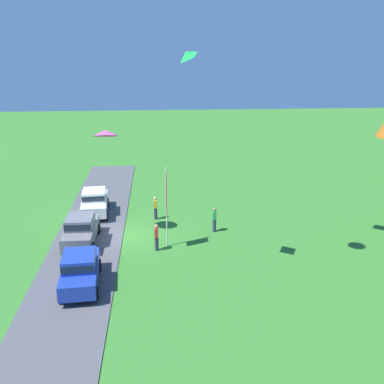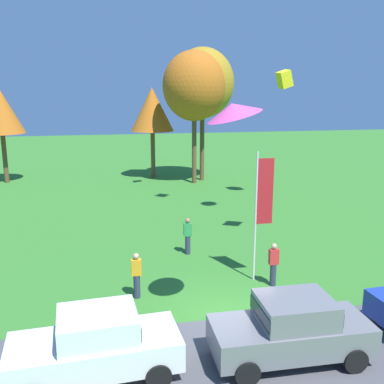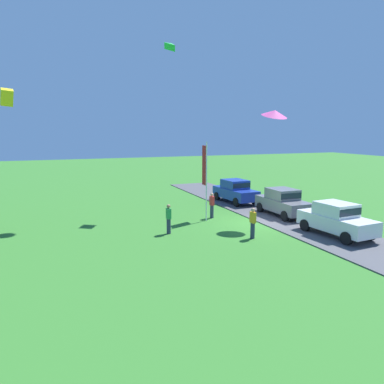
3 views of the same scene
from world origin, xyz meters
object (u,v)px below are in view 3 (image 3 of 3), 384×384
at_px(kite_diamond_trailing_tail, 172,46).
at_px(car_sedan_mid_row, 283,201).
at_px(person_beside_suv, 169,219).
at_px(kite_box_low_drifter, 7,97).
at_px(car_sedan_by_flagpole, 235,190).
at_px(car_sedan_far_end, 336,218).
at_px(person_watching_sky, 212,205).
at_px(person_on_lawn, 253,223).
at_px(flag_banner, 205,171).
at_px(kite_delta_topmost, 275,113).

bearing_deg(kite_diamond_trailing_tail, car_sedan_mid_row, -125.94).
bearing_deg(car_sedan_mid_row, person_beside_suv, 98.94).
relative_size(person_beside_suv, kite_box_low_drifter, 1.68).
relative_size(person_beside_suv, kite_diamond_trailing_tail, 1.77).
relative_size(car_sedan_mid_row, car_sedan_by_flagpole, 0.97).
distance_m(car_sedan_mid_row, kite_diamond_trailing_tail, 13.20).
bearing_deg(person_beside_suv, car_sedan_far_end, -114.87).
bearing_deg(person_watching_sky, person_on_lawn, -179.36).
relative_size(person_beside_suv, flag_banner, 0.33).
xyz_separation_m(car_sedan_mid_row, car_sedan_by_flagpole, (5.39, 0.80, 0.00)).
bearing_deg(car_sedan_far_end, kite_box_low_drifter, 55.39).
height_order(person_watching_sky, kite_delta_topmost, kite_delta_topmost).
bearing_deg(kite_diamond_trailing_tail, person_on_lawn, -168.90).
bearing_deg(flag_banner, kite_box_low_drifter, 65.12).
bearing_deg(kite_delta_topmost, person_watching_sky, 49.23).
bearing_deg(person_on_lawn, kite_box_low_drifter, 50.19).
height_order(person_on_lawn, flag_banner, flag_banner).
relative_size(car_sedan_far_end, person_on_lawn, 2.65).
bearing_deg(person_beside_suv, kite_diamond_trailing_tail, -20.88).
relative_size(car_sedan_mid_row, person_on_lawn, 2.58).
bearing_deg(kite_delta_topmost, car_sedan_by_flagpole, -8.24).
height_order(car_sedan_far_end, person_on_lawn, car_sedan_far_end).
xyz_separation_m(car_sedan_far_end, flag_banner, (6.25, 5.23, 2.21)).
distance_m(person_beside_suv, kite_diamond_trailing_tail, 12.52).
xyz_separation_m(car_sedan_far_end, person_on_lawn, (1.34, 4.52, -0.16)).
height_order(person_beside_suv, kite_diamond_trailing_tail, kite_diamond_trailing_tail).
height_order(car_sedan_mid_row, kite_box_low_drifter, kite_box_low_drifter).
relative_size(flag_banner, kite_box_low_drifter, 5.06).
distance_m(car_sedan_mid_row, kite_box_low_drifter, 19.49).
xyz_separation_m(person_beside_suv, person_on_lawn, (-2.59, -3.97, 0.00)).
xyz_separation_m(person_watching_sky, kite_delta_topmost, (-2.58, -2.99, 6.00)).
bearing_deg(flag_banner, car_sedan_mid_row, -99.97).
bearing_deg(person_on_lawn, person_beside_suv, 56.88).
height_order(car_sedan_mid_row, person_beside_suv, car_sedan_mid_row).
distance_m(car_sedan_by_flagpole, person_on_lawn, 10.12).
bearing_deg(person_beside_suv, car_sedan_mid_row, -81.06).
bearing_deg(flag_banner, kite_diamond_trailing_tail, 14.78).
bearing_deg(car_sedan_mid_row, person_watching_sky, 74.99).
distance_m(car_sedan_mid_row, person_on_lawn, 6.14).
relative_size(car_sedan_mid_row, flag_banner, 0.86).
bearing_deg(car_sedan_mid_row, car_sedan_by_flagpole, 8.43).
distance_m(car_sedan_far_end, car_sedan_by_flagpole, 10.70).
height_order(car_sedan_by_flagpole, kite_box_low_drifter, kite_box_low_drifter).
relative_size(kite_diamond_trailing_tail, kite_delta_topmost, 0.61).
relative_size(car_sedan_far_end, kite_box_low_drifter, 4.45).
bearing_deg(person_watching_sky, kite_diamond_trailing_tail, 25.87).
bearing_deg(kite_box_low_drifter, car_sedan_by_flagpole, -93.42).
bearing_deg(kite_box_low_drifter, flag_banner, -114.88).
bearing_deg(person_watching_sky, car_sedan_mid_row, -105.01).
xyz_separation_m(person_watching_sky, kite_diamond_trailing_tail, (3.35, 1.63, 10.75)).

